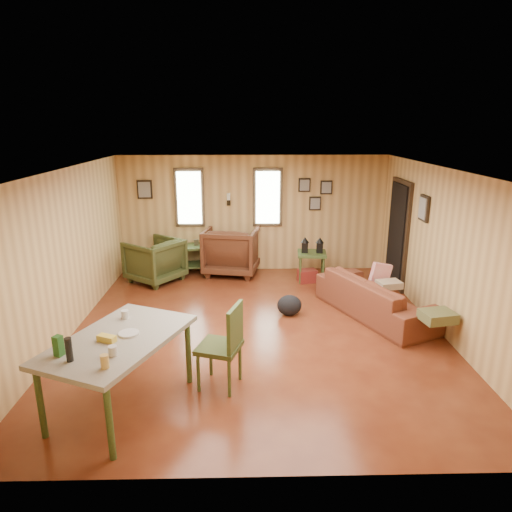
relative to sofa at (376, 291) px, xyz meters
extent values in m
cube|color=brown|center=(-1.94, -0.50, -0.44)|extent=(5.50, 6.00, 0.02)
cube|color=#997C5B|center=(-1.94, -0.50, 1.98)|extent=(5.50, 6.00, 0.02)
cube|color=tan|center=(-1.94, 2.51, 0.77)|extent=(5.50, 0.02, 2.40)
cube|color=tan|center=(-1.94, -3.51, 0.77)|extent=(5.50, 0.02, 2.40)
cube|color=tan|center=(-4.70, -0.50, 0.77)|extent=(0.02, 6.00, 2.40)
cube|color=tan|center=(0.82, -0.50, 0.77)|extent=(0.02, 6.00, 2.40)
cube|color=black|center=(-3.24, 2.47, 1.12)|extent=(0.60, 0.05, 1.20)
cube|color=#E0F2D1|center=(-3.24, 2.43, 1.12)|extent=(0.48, 0.04, 1.06)
cube|color=black|center=(-1.64, 2.47, 1.12)|extent=(0.60, 0.05, 1.20)
cube|color=#E0F2D1|center=(-1.64, 2.43, 1.12)|extent=(0.48, 0.04, 1.06)
cube|color=black|center=(-2.44, 2.45, 1.02)|extent=(0.07, 0.05, 0.12)
cylinder|color=silver|center=(-2.44, 2.39, 1.15)|extent=(0.07, 0.07, 0.14)
cube|color=black|center=(0.78, 1.45, 0.57)|extent=(0.06, 1.00, 2.05)
cube|color=black|center=(0.74, 1.45, 0.57)|extent=(0.04, 0.82, 1.90)
cube|color=black|center=(-0.89, 2.47, 1.37)|extent=(0.24, 0.04, 0.28)
cube|color=#9E998C|center=(-0.89, 2.44, 1.37)|extent=(0.19, 0.02, 0.22)
cube|color=black|center=(-0.44, 2.47, 1.32)|extent=(0.24, 0.04, 0.28)
cube|color=#9E998C|center=(-0.44, 2.44, 1.32)|extent=(0.19, 0.02, 0.22)
cube|color=black|center=(-0.66, 2.47, 0.99)|extent=(0.24, 0.04, 0.28)
cube|color=#9E998C|center=(-0.66, 2.44, 0.99)|extent=(0.19, 0.02, 0.22)
cube|color=black|center=(-4.14, 2.47, 1.29)|extent=(0.30, 0.04, 0.38)
cube|color=#9E998C|center=(-4.14, 2.44, 1.29)|extent=(0.24, 0.02, 0.31)
cube|color=black|center=(0.78, 0.35, 1.27)|extent=(0.04, 0.34, 0.42)
cube|color=#9E998C|center=(0.75, 0.35, 1.27)|extent=(0.02, 0.27, 0.34)
imported|color=brown|center=(0.00, 0.00, 0.00)|extent=(1.49, 2.26, 0.86)
imported|color=#4E2817|center=(-2.38, 2.23, 0.11)|extent=(1.22, 1.17, 1.08)
imported|color=#373E1C|center=(-3.88, 1.77, 0.04)|extent=(1.22, 1.23, 0.93)
cube|color=#3E5525|center=(-3.21, 2.23, 0.15)|extent=(0.67, 0.63, 0.04)
cube|color=#3E5525|center=(-3.21, 2.23, -0.24)|extent=(0.61, 0.57, 0.03)
cylinder|color=#3E5525|center=(-3.40, 1.97, -0.14)|extent=(0.05, 0.05, 0.57)
cylinder|color=#3E5525|center=(-2.93, 2.07, -0.14)|extent=(0.05, 0.05, 0.57)
cylinder|color=#3E5525|center=(-3.49, 2.38, -0.14)|extent=(0.05, 0.05, 0.57)
cylinder|color=#3E5525|center=(-3.02, 2.49, -0.14)|extent=(0.05, 0.05, 0.57)
cube|color=brown|center=(-3.33, 2.20, 0.24)|extent=(0.11, 0.04, 0.14)
cube|color=brown|center=(-3.11, 2.25, 0.23)|extent=(0.10, 0.04, 0.13)
cube|color=#3E5525|center=(-0.79, 1.74, 0.12)|extent=(0.61, 0.61, 0.04)
cylinder|color=#3E5525|center=(-1.04, 1.54, -0.15)|extent=(0.04, 0.04, 0.55)
cylinder|color=#3E5525|center=(-0.60, 1.50, -0.15)|extent=(0.04, 0.04, 0.55)
cylinder|color=#3E5525|center=(-0.99, 1.98, -0.15)|extent=(0.04, 0.04, 0.55)
cylinder|color=#3E5525|center=(-0.55, 1.94, -0.15)|extent=(0.04, 0.04, 0.55)
cube|color=black|center=(-0.94, 1.76, 0.25)|extent=(0.13, 0.13, 0.20)
cone|color=black|center=(-0.94, 1.76, 0.40)|extent=(0.18, 0.18, 0.11)
cube|color=black|center=(-0.65, 1.73, 0.25)|extent=(0.13, 0.13, 0.20)
cone|color=black|center=(-0.65, 1.73, 0.40)|extent=(0.18, 0.18, 0.11)
cube|color=maroon|center=(-0.88, 1.65, -0.30)|extent=(0.40, 0.32, 0.25)
ellipsoid|color=black|center=(-1.39, 0.04, -0.26)|extent=(0.48, 0.42, 0.34)
cube|color=brown|center=(0.51, -1.17, 0.06)|extent=(0.49, 0.42, 0.14)
cube|color=red|center=(0.18, 0.43, 0.16)|extent=(0.40, 0.17, 0.39)
cube|color=#9D876A|center=(0.26, 0.16, 0.05)|extent=(0.42, 0.35, 0.11)
cube|color=gray|center=(-3.45, -2.41, 0.38)|extent=(1.56, 1.90, 0.05)
cylinder|color=#3E5525|center=(-4.12, -2.91, -0.03)|extent=(0.09, 0.09, 0.79)
cylinder|color=#3E5525|center=(-3.35, -3.23, -0.03)|extent=(0.09, 0.09, 0.79)
cylinder|color=#3E5525|center=(-3.55, -1.59, -0.03)|extent=(0.09, 0.09, 0.79)
cylinder|color=#3E5525|center=(-2.79, -1.92, -0.03)|extent=(0.09, 0.09, 0.79)
cylinder|color=#ACA7A3|center=(-3.40, -2.79, 0.46)|extent=(0.12, 0.12, 0.10)
cylinder|color=#ACA7A3|center=(-3.50, -1.92, 0.46)|extent=(0.12, 0.12, 0.10)
cube|color=#22521D|center=(-3.92, -2.79, 0.52)|extent=(0.10, 0.10, 0.21)
cylinder|color=black|center=(-3.78, -2.90, 0.53)|extent=(0.09, 0.09, 0.24)
cylinder|color=#AE8A45|center=(-3.41, -3.03, 0.48)|extent=(0.10, 0.10, 0.13)
cylinder|color=#ACA7A3|center=(-3.36, -2.34, 0.42)|extent=(0.29, 0.29, 0.02)
cube|color=gold|center=(-3.54, -2.49, 0.44)|extent=(0.22, 0.16, 0.07)
cube|color=#373E1C|center=(-2.41, -2.01, 0.08)|extent=(0.59, 0.59, 0.06)
cube|color=#3E5525|center=(-2.22, -2.07, 0.36)|extent=(0.18, 0.44, 0.51)
cylinder|color=#3E5525|center=(-2.65, -2.13, -0.18)|extent=(0.05, 0.05, 0.49)
cylinder|color=#3E5525|center=(-2.29, -2.25, -0.18)|extent=(0.05, 0.05, 0.49)
cylinder|color=#3E5525|center=(-2.54, -1.77, -0.18)|extent=(0.05, 0.05, 0.49)
cylinder|color=#3E5525|center=(-2.17, -1.89, -0.18)|extent=(0.05, 0.05, 0.49)
camera|label=1|loc=(-2.10, -6.83, 2.60)|focal=32.00mm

